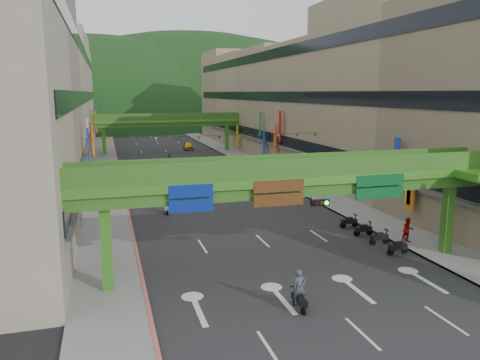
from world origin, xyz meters
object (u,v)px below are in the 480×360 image
at_px(scooter_rider_mid, 236,171).
at_px(pedestrian_red, 408,232).
at_px(car_yellow, 188,146).
at_px(overpass_near, 315,189).
at_px(scooter_rider_near, 299,291).
at_px(car_silver, 160,180).

height_order(scooter_rider_mid, pedestrian_red, scooter_rider_mid).
relative_size(scooter_rider_mid, car_yellow, 0.49).
relative_size(overpass_near, scooter_rider_near, 13.34).
bearing_deg(scooter_rider_near, pedestrian_red, 32.64).
height_order(scooter_rider_near, scooter_rider_mid, scooter_rider_near).
distance_m(overpass_near, pedestrian_red, 10.32).
bearing_deg(overpass_near, car_yellow, 86.90).
bearing_deg(car_yellow, scooter_rider_mid, -85.50).
xyz_separation_m(car_silver, car_yellow, (9.17, 33.85, 0.09)).
bearing_deg(scooter_rider_near, scooter_rider_mid, 79.44).
distance_m(overpass_near, scooter_rider_mid, 31.52).
distance_m(car_silver, pedestrian_red, 30.31).
height_order(car_silver, pedestrian_red, pedestrian_red).
height_order(car_yellow, pedestrian_red, pedestrian_red).
height_order(scooter_rider_mid, car_silver, scooter_rider_mid).
height_order(scooter_rider_near, car_yellow, scooter_rider_near).
relative_size(overpass_near, car_yellow, 6.58).
bearing_deg(car_yellow, car_silver, -101.39).
xyz_separation_m(scooter_rider_mid, car_yellow, (-0.41, 32.47, -0.34)).
xyz_separation_m(scooter_rider_near, pedestrian_red, (11.62, 7.44, -0.08)).
bearing_deg(scooter_rider_near, car_silver, 95.02).
bearing_deg(car_silver, scooter_rider_near, -93.67).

